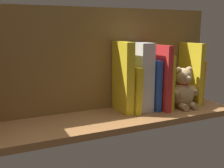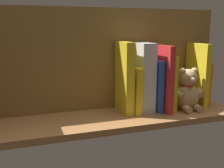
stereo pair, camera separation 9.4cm
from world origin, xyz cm
name	(u,v)px [view 2 (the right image)]	position (x,y,z in cm)	size (l,w,h in cm)	color
ground_plane	(112,118)	(0.00, 0.00, -1.10)	(94.44, 25.09, 2.20)	#9E6B3D
shelf_back_panel	(103,59)	(0.00, -10.29, 19.01)	(94.44, 1.50, 38.02)	olive
book_0	(200,83)	(-39.72, -3.69, 8.71)	(2.65, 10.92, 17.42)	orange
book_1	(197,75)	(-36.80, -2.41, 12.38)	(2.09, 13.46, 24.76)	yellow
teddy_bear	(188,91)	(-29.88, 1.83, 7.04)	(12.97, 10.49, 16.00)	tan
book_2	(166,82)	(-22.74, -2.24, 10.31)	(1.94, 13.81, 20.62)	yellow
book_3	(161,78)	(-20.14, -1.44, 12.25)	(2.15, 15.41, 24.50)	red
book_4	(153,85)	(-17.54, -2.61, 9.54)	(1.93, 13.06, 19.08)	blue
dictionary_thick_white	(143,77)	(-13.35, -3.19, 12.69)	(5.33, 11.71, 25.38)	silver
book_5	(133,89)	(-9.06, -2.50, 8.44)	(2.15, 13.29, 16.87)	yellow
book_6	(124,77)	(-5.85, -3.11, 12.94)	(3.15, 12.07, 25.87)	yellow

